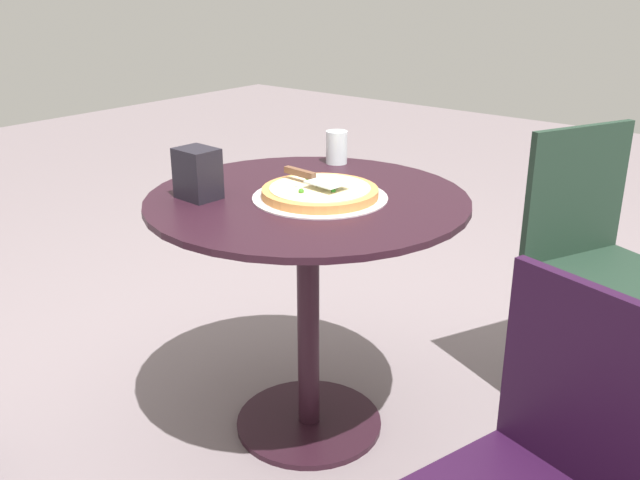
{
  "coord_description": "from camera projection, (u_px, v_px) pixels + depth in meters",
  "views": [
    {
      "loc": [
        1.41,
        1.19,
        1.32
      ],
      "look_at": [
        -0.01,
        0.03,
        0.62
      ],
      "focal_mm": 39.74,
      "sensor_mm": 36.0,
      "label": 1
    }
  ],
  "objects": [
    {
      "name": "patio_table",
      "position": [
        308.0,
        259.0,
        2.0
      ],
      "size": [
        0.89,
        0.89,
        0.74
      ],
      "color": "black",
      "rests_on": "ground"
    },
    {
      "name": "drinking_cup",
      "position": [
        337.0,
        147.0,
        2.25
      ],
      "size": [
        0.07,
        0.07,
        0.1
      ],
      "primitive_type": "cylinder",
      "color": "silver",
      "rests_on": "patio_table"
    },
    {
      "name": "patio_chair_corner",
      "position": [
        598.0,
        251.0,
        2.15
      ],
      "size": [
        0.52,
        0.52,
        0.88
      ],
      "color": "#1E3226",
      "rests_on": "ground"
    },
    {
      "name": "pizza_on_tray",
      "position": [
        320.0,
        193.0,
        1.91
      ],
      "size": [
        0.37,
        0.37,
        0.05
      ],
      "color": "silver",
      "rests_on": "patio_table"
    },
    {
      "name": "napkin_dispenser",
      "position": [
        198.0,
        174.0,
        1.89
      ],
      "size": [
        0.09,
        0.11,
        0.14
      ],
      "primitive_type": "cube",
      "rotation": [
        0.0,
        0.0,
        1.51
      ],
      "color": "black",
      "rests_on": "patio_table"
    },
    {
      "name": "pizza_server",
      "position": [
        313.0,
        177.0,
        1.92
      ],
      "size": [
        0.09,
        0.21,
        0.02
      ],
      "color": "silver",
      "rests_on": "pizza_on_tray"
    },
    {
      "name": "ground_plane",
      "position": [
        309.0,
        424.0,
        2.2
      ],
      "size": [
        10.0,
        10.0,
        0.0
      ],
      "primitive_type": "plane",
      "color": "slate"
    }
  ]
}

